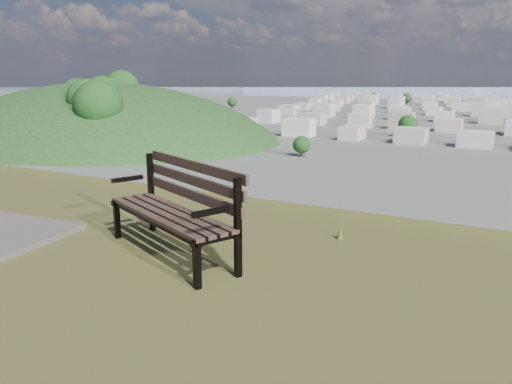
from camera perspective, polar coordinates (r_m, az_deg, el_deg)
The scene contains 4 objects.
park_bench at distance 5.50m, azimuth -8.94°, elevation -1.30°, with size 2.02×1.36×1.02m.
green_wooded_hill at distance 224.21m, azimuth -17.23°, elevation 5.93°, with size 182.36×145.89×91.18m.
city_trees at distance 323.57m, azimuth 22.89°, elevation 8.44°, with size 406.52×387.20×9.98m.
far_hills at distance 1406.79m, azimuth 26.08°, elevation 12.01°, with size 2050.00×340.00×60.00m.
Camera 1 is at (4.22, -2.35, 26.95)m, focal length 35.00 mm.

